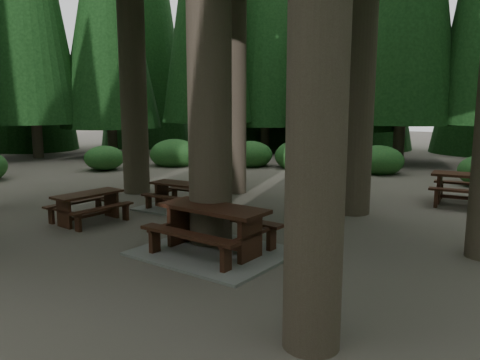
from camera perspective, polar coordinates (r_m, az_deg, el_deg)
The scene contains 6 objects.
ground at distance 9.69m, azimuth -8.16°, elevation -7.24°, with size 80.00×80.00×0.00m, color #554D45.
picnic_table_a at distance 8.69m, azimuth -3.26°, elevation -6.91°, with size 2.85×2.44×0.90m.
picnic_table_b at distance 11.45m, azimuth -17.99°, elevation -2.66°, with size 1.48×1.75×0.69m.
picnic_table_c at distance 12.36m, azimuth -7.22°, elevation -2.49°, with size 2.05×1.70×0.69m.
picnic_table_d at distance 14.05m, azimuth 26.38°, elevation -0.53°, with size 2.04×1.67×0.86m.
shrub_ring at distance 9.78m, azimuth -2.22°, elevation -4.57°, with size 23.86×24.64×1.49m.
Camera 1 is at (5.83, -7.23, 2.77)m, focal length 35.00 mm.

